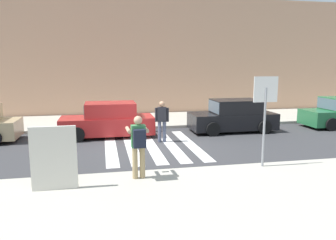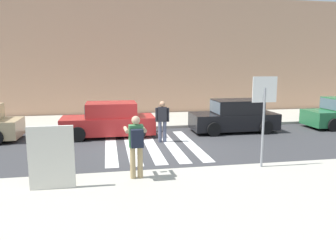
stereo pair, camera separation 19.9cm
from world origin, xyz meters
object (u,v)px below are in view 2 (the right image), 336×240
pedestrian_crossing (162,119)px  parked_car_black (234,117)px  photographer_with_backpack (136,142)px  advertising_board (52,158)px  stop_sign (264,102)px  parked_car_red (109,121)px

pedestrian_crossing → parked_car_black: bearing=21.9°
photographer_with_backpack → advertising_board: 2.18m
stop_sign → parked_car_black: size_ratio=0.67×
advertising_board → stop_sign: bearing=6.9°
pedestrian_crossing → parked_car_black: 4.09m
pedestrian_crossing → stop_sign: bearing=-61.4°
parked_car_red → advertising_board: 6.70m
pedestrian_crossing → advertising_board: bearing=-125.9°
stop_sign → photographer_with_backpack: size_ratio=1.58×
photographer_with_backpack → parked_car_black: photographer_with_backpack is taller
stop_sign → parked_car_red: stop_sign is taller
parked_car_red → parked_car_black: 5.96m
photographer_with_backpack → pedestrian_crossing: size_ratio=1.00×
pedestrian_crossing → advertising_board: size_ratio=1.08×
stop_sign → advertising_board: (-5.96, -0.73, -1.19)m
stop_sign → parked_car_black: bearing=76.0°
parked_car_red → photographer_with_backpack: bearing=-83.7°
photographer_with_backpack → advertising_board: size_ratio=1.08×
stop_sign → parked_car_red: size_ratio=0.67×
photographer_with_backpack → advertising_board: photographer_with_backpack is taller
photographer_with_backpack → advertising_board: (-2.13, -0.37, -0.23)m
pedestrian_crossing → parked_car_red: (-2.17, 1.52, -0.25)m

